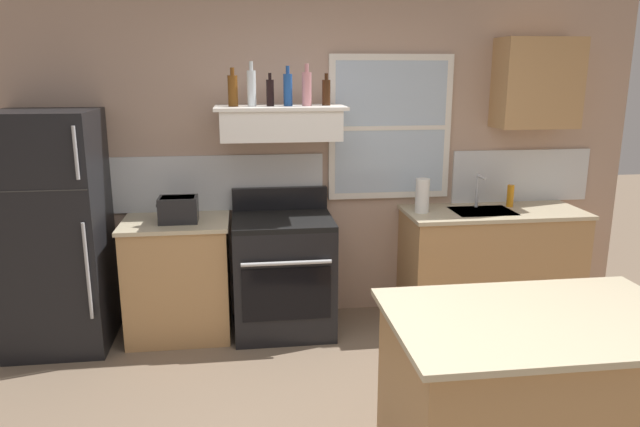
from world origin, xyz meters
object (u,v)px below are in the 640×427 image
bottle_amber_wine (233,90)px  bottle_balsamic_dark (270,92)px  bottle_brown_stout (326,92)px  stove_range (283,273)px  dish_soap_bottle (510,196)px  kitchen_island (533,405)px  paper_towel_roll (422,196)px  bottle_rose_pink (307,88)px  bottle_clear_tall (252,88)px  refrigerator (55,232)px  toaster (178,209)px  bottle_blue_liqueur (288,89)px

bottle_amber_wine → bottle_balsamic_dark: bottle_amber_wine is taller
bottle_brown_stout → stove_range: bearing=-166.4°
bottle_brown_stout → dish_soap_bottle: bearing=2.0°
dish_soap_bottle → bottle_brown_stout: bearing=-178.0°
kitchen_island → paper_towel_roll: bearing=88.5°
stove_range → dish_soap_bottle: bearing=4.2°
bottle_amber_wine → bottle_brown_stout: bearing=1.9°
bottle_amber_wine → bottle_rose_pink: bottle_rose_pink is taller
stove_range → bottle_rose_pink: (0.20, 0.05, 1.41)m
bottle_clear_tall → kitchen_island: size_ratio=0.23×
refrigerator → bottle_brown_stout: (2.00, 0.11, 0.98)m
bottle_amber_wine → kitchen_island: bearing=-55.8°
bottle_amber_wine → refrigerator: bearing=-176.4°
stove_range → bottle_balsamic_dark: bearing=139.0°
bottle_clear_tall → toaster: bearing=-173.1°
refrigerator → kitchen_island: bearing=-36.0°
stove_range → paper_towel_roll: paper_towel_roll is taller
bottle_amber_wine → bottle_rose_pink: 0.54m
refrigerator → kitchen_island: 3.36m
bottle_balsamic_dark → kitchen_island: 2.72m
bottle_amber_wine → kitchen_island: size_ratio=0.20×
bottle_amber_wine → kitchen_island: (1.39, -2.05, -1.40)m
bottle_blue_liqueur → paper_towel_roll: bearing=-1.4°
refrigerator → bottle_brown_stout: bottle_brown_stout is taller
bottle_clear_tall → bottle_rose_pink: size_ratio=1.05×
bottle_blue_liqueur → bottle_clear_tall: bearing=-175.9°
bottle_blue_liqueur → bottle_brown_stout: size_ratio=1.23×
bottle_clear_tall → bottle_rose_pink: (0.40, 0.01, -0.01)m
toaster → bottle_rose_pink: size_ratio=0.98×
bottle_amber_wine → bottle_blue_liqueur: bottle_blue_liqueur is taller
stove_range → refrigerator: bearing=-179.2°
bottle_balsamic_dark → kitchen_island: size_ratio=0.17×
toaster → paper_towel_roll: size_ratio=1.10×
refrigerator → toaster: bearing=-0.0°
kitchen_island → dish_soap_bottle: bearing=68.6°
stove_range → bottle_balsamic_dark: bottle_balsamic_dark is taller
bottle_clear_tall → stove_range: bearing=-12.0°
bottle_clear_tall → bottle_blue_liqueur: 0.27m
bottle_rose_pink → paper_towel_roll: bearing=-0.9°
refrigerator → bottle_balsamic_dark: size_ratio=7.30×
bottle_blue_liqueur → bottle_rose_pink: (0.14, -0.01, 0.01)m
bottle_blue_liqueur → bottle_balsamic_dark: bearing=-179.7°
bottle_balsamic_dark → paper_towel_roll: bottle_balsamic_dark is taller
stove_range → bottle_amber_wine: (-0.34, 0.06, 1.40)m
bottle_balsamic_dark → bottle_blue_liqueur: size_ratio=0.83×
refrigerator → bottle_rose_pink: 2.10m
toaster → paper_towel_roll: 1.87m
bottle_rose_pink → bottle_balsamic_dark: bearing=177.7°
bottle_rose_pink → bottle_blue_liqueur: bearing=175.3°
toaster → kitchen_island: 2.73m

